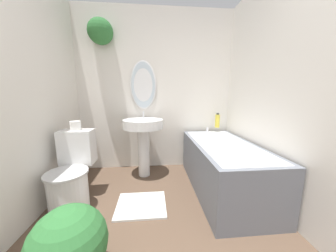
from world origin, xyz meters
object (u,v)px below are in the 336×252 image
(toilet, at_px, (72,175))
(shampoo_bottle, at_px, (217,121))
(pedestal_sink, at_px, (143,133))
(potted_plant, at_px, (69,246))
(bathtub, at_px, (223,165))
(toilet_paper_roll, at_px, (75,126))

(toilet, height_order, shampoo_bottle, shampoo_bottle)
(toilet, xyz_separation_m, pedestal_sink, (0.71, 0.62, 0.29))
(pedestal_sink, xyz_separation_m, potted_plant, (-0.35, -1.44, -0.33))
(pedestal_sink, xyz_separation_m, bathtub, (0.97, -0.46, -0.32))
(shampoo_bottle, xyz_separation_m, toilet_paper_roll, (-1.83, -0.59, 0.06))
(toilet, bearing_deg, bathtub, 5.33)
(potted_plant, height_order, toilet_paper_roll, toilet_paper_roll)
(bathtub, bearing_deg, toilet_paper_roll, 178.89)
(toilet_paper_roll, bearing_deg, bathtub, -1.11)
(pedestal_sink, distance_m, toilet_paper_roll, 0.85)
(toilet, distance_m, potted_plant, 0.90)
(shampoo_bottle, xyz_separation_m, potted_plant, (-1.48, -1.61, -0.47))
(toilet, height_order, bathtub, toilet)
(pedestal_sink, distance_m, bathtub, 1.12)
(shampoo_bottle, bearing_deg, pedestal_sink, -171.78)
(bathtub, xyz_separation_m, toilet_paper_roll, (-1.68, 0.03, 0.51))
(potted_plant, bearing_deg, bathtub, 36.56)
(potted_plant, bearing_deg, toilet_paper_roll, 109.17)
(bathtub, bearing_deg, potted_plant, -143.44)
(toilet_paper_roll, bearing_deg, shampoo_bottle, 17.81)
(toilet, bearing_deg, toilet_paper_roll, 90.00)
(pedestal_sink, bearing_deg, shampoo_bottle, 8.22)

